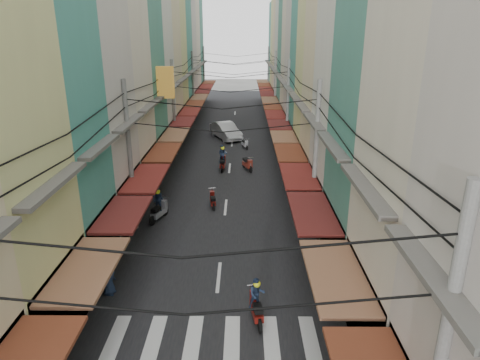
{
  "coord_description": "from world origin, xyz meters",
  "views": [
    {
      "loc": [
        1.08,
        -18.65,
        10.5
      ],
      "look_at": [
        0.92,
        3.25,
        2.79
      ],
      "focal_mm": 32.0,
      "sensor_mm": 36.0,
      "label": 1
    }
  ],
  "objects_px": {
    "market_umbrella": "(387,237)",
    "traffic_sign": "(350,265)",
    "bicycle": "(376,260)",
    "white_car": "(226,138)"
  },
  "relations": [
    {
      "from": "market_umbrella",
      "to": "traffic_sign",
      "type": "xyz_separation_m",
      "value": [
        -2.14,
        -2.47,
        0.07
      ]
    },
    {
      "from": "traffic_sign",
      "to": "bicycle",
      "type": "bearing_deg",
      "value": 60.67
    },
    {
      "from": "bicycle",
      "to": "traffic_sign",
      "type": "height_order",
      "value": "traffic_sign"
    },
    {
      "from": "market_umbrella",
      "to": "traffic_sign",
      "type": "bearing_deg",
      "value": -131.0
    },
    {
      "from": "white_car",
      "to": "traffic_sign",
      "type": "xyz_separation_m",
      "value": [
        5.72,
        -28.78,
        2.3
      ]
    },
    {
      "from": "bicycle",
      "to": "traffic_sign",
      "type": "xyz_separation_m",
      "value": [
        -2.44,
        -4.35,
        2.3
      ]
    },
    {
      "from": "bicycle",
      "to": "market_umbrella",
      "type": "bearing_deg",
      "value": -171.66
    },
    {
      "from": "white_car",
      "to": "bicycle",
      "type": "distance_m",
      "value": 25.76
    },
    {
      "from": "white_car",
      "to": "market_umbrella",
      "type": "distance_m",
      "value": 27.56
    },
    {
      "from": "white_car",
      "to": "market_umbrella",
      "type": "xyz_separation_m",
      "value": [
        7.87,
        -26.32,
        2.23
      ]
    }
  ]
}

